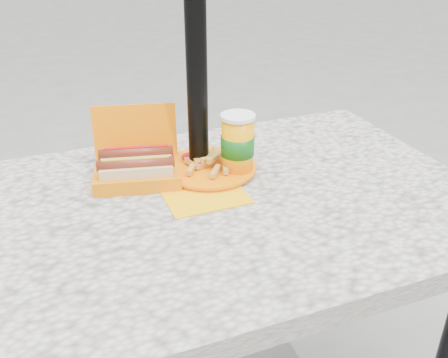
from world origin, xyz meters
name	(u,v)px	position (x,y,z in m)	size (l,w,h in m)	color
picnic_table	(222,238)	(0.00, 0.00, 0.64)	(1.20, 0.80, 0.75)	beige
umbrella_pole	(196,29)	(0.00, 0.16, 1.10)	(0.05, 0.05, 2.20)	black
hotdog_box	(137,167)	(-0.16, 0.16, 0.79)	(0.24, 0.20, 0.17)	#FF7900
fries_plate	(208,168)	(0.01, 0.13, 0.76)	(0.26, 0.31, 0.05)	#FFB005
soda_cup	(237,145)	(0.08, 0.10, 0.83)	(0.08, 0.08, 0.16)	#FF9D00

